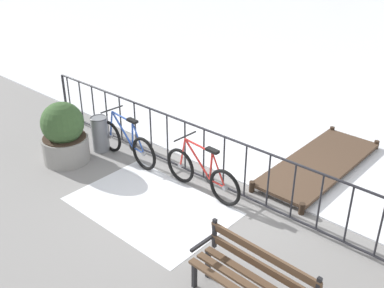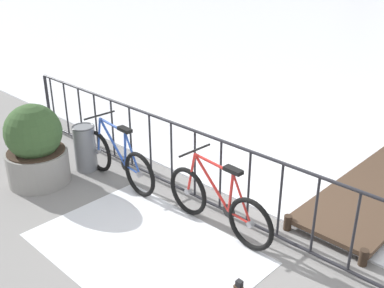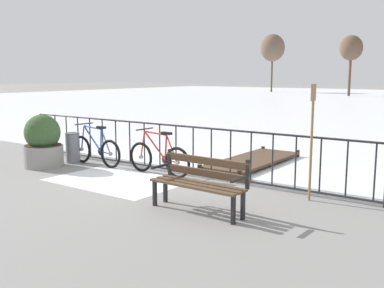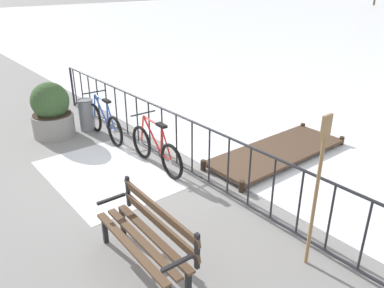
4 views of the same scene
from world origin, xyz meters
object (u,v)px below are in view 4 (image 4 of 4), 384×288
(bicycle_second, at_px, (104,123))
(trash_bin, at_px, (87,115))
(oar_upright, at_px, (317,184))
(park_bench, at_px, (148,233))
(bicycle_near_railing, at_px, (156,150))
(planter_with_shrub, at_px, (52,111))

(bicycle_second, height_order, trash_bin, bicycle_second)
(oar_upright, bearing_deg, trash_bin, -178.13)
(oar_upright, bearing_deg, park_bench, -126.69)
(bicycle_second, relative_size, oar_upright, 0.86)
(bicycle_near_railing, relative_size, oar_upright, 0.86)
(planter_with_shrub, bearing_deg, trash_bin, 77.26)
(trash_bin, bearing_deg, planter_with_shrub, -102.74)
(bicycle_near_railing, relative_size, trash_bin, 2.34)
(bicycle_second, distance_m, planter_with_shrub, 1.21)
(bicycle_second, bearing_deg, planter_with_shrub, -137.05)
(park_bench, xyz_separation_m, oar_upright, (1.17, 1.57, 0.63))
(park_bench, height_order, planter_with_shrub, planter_with_shrub)
(bicycle_second, relative_size, park_bench, 1.06)
(bicycle_near_railing, bearing_deg, park_bench, -35.72)
(bicycle_second, bearing_deg, trash_bin, -172.76)
(planter_with_shrub, relative_size, oar_upright, 0.61)
(trash_bin, relative_size, oar_upright, 0.37)
(park_bench, bearing_deg, bicycle_near_railing, 144.28)
(oar_upright, bearing_deg, bicycle_near_railing, -179.79)
(trash_bin, bearing_deg, oar_upright, 1.87)
(bicycle_near_railing, height_order, planter_with_shrub, planter_with_shrub)
(oar_upright, bearing_deg, bicycle_second, -178.87)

